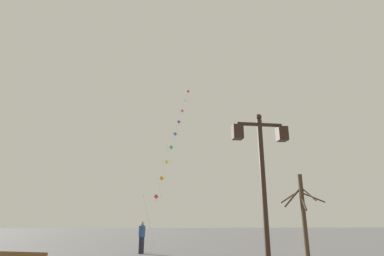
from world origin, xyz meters
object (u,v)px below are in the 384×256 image
object	(u,v)px
kite_flyer	(142,236)
twin_lantern_lamp_post	(262,163)
bare_tree	(303,213)
kite_train	(172,145)

from	to	relation	value
kite_flyer	twin_lantern_lamp_post	bearing A→B (deg)	-142.89
twin_lantern_lamp_post	bare_tree	world-z (taller)	twin_lantern_lamp_post
kite_flyer	bare_tree	distance (m)	8.79
twin_lantern_lamp_post	kite_flyer	size ratio (longest dim) A/B	2.70
twin_lantern_lamp_post	bare_tree	size ratio (longest dim) A/B	1.19
kite_train	bare_tree	bearing A→B (deg)	-62.10
twin_lantern_lamp_post	kite_flyer	bearing A→B (deg)	106.84
kite_flyer	bare_tree	world-z (taller)	bare_tree
kite_train	bare_tree	size ratio (longest dim) A/B	3.71
kite_flyer	bare_tree	size ratio (longest dim) A/B	0.44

